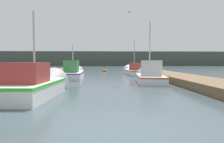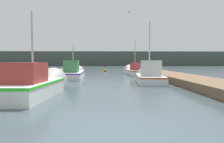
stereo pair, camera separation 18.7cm
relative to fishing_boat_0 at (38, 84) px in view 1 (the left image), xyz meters
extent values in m
plane|color=#38474C|center=(3.18, -4.67, -0.48)|extent=(200.00, 200.00, 0.00)
cube|color=brown|center=(-2.39, 11.33, -0.25)|extent=(2.68, 40.00, 0.46)
cube|color=brown|center=(8.75, 11.33, -0.25)|extent=(2.68, 40.00, 0.46)
cube|color=#424C42|center=(3.18, 65.51, 1.96)|extent=(120.00, 16.00, 4.88)
cube|color=silver|center=(-0.03, -0.60, -0.15)|extent=(1.94, 4.09, 0.67)
cube|color=green|center=(-0.03, -0.60, 0.13)|extent=(1.98, 4.12, 0.10)
cone|color=silver|center=(0.11, 1.89, -0.15)|extent=(1.69, 1.08, 1.63)
cube|color=#99332D|center=(-0.06, -1.10, 0.58)|extent=(1.46, 1.57, 0.79)
cylinder|color=#B2B2B7|center=(-0.02, -0.30, 1.66)|extent=(0.08, 0.08, 2.94)
cube|color=silver|center=(6.13, 4.75, -0.21)|extent=(2.08, 4.16, 0.55)
cube|color=#C05D26|center=(6.13, 4.75, 0.01)|extent=(2.11, 4.20, 0.10)
cone|color=silver|center=(6.37, 7.15, -0.21)|extent=(1.68, 0.95, 1.60)
cube|color=silver|center=(6.08, 4.25, 0.58)|extent=(1.37, 1.26, 1.02)
cylinder|color=#B2B2B7|center=(6.16, 5.05, 1.93)|extent=(0.08, 0.08, 3.74)
cube|color=silver|center=(0.18, 8.68, -0.19)|extent=(1.89, 5.06, 0.59)
cube|color=purple|center=(0.18, 8.68, 0.05)|extent=(1.92, 5.09, 0.10)
cone|color=silver|center=(0.06, 11.66, -0.19)|extent=(1.65, 1.03, 1.61)
cube|color=#387A42|center=(0.20, 8.06, 0.61)|extent=(1.19, 1.89, 1.00)
cylinder|color=#B2B2B7|center=(0.16, 9.06, 1.28)|extent=(0.08, 0.08, 2.35)
cube|color=silver|center=(6.37, 12.99, -0.19)|extent=(1.99, 5.08, 0.58)
cube|color=#B84E12|center=(6.37, 12.99, 0.04)|extent=(2.02, 5.11, 0.10)
cone|color=silver|center=(6.20, 16.05, -0.19)|extent=(1.69, 1.22, 1.63)
cube|color=#99332D|center=(6.40, 12.36, 0.48)|extent=(1.28, 2.06, 0.75)
cylinder|color=#B2B2B7|center=(6.35, 13.36, 1.80)|extent=(0.08, 0.08, 3.40)
cylinder|color=#473523|center=(7.55, 7.31, 0.12)|extent=(0.28, 0.28, 1.21)
cylinder|color=silver|center=(7.55, 7.31, 0.75)|extent=(0.33, 0.33, 0.04)
cylinder|color=#473523|center=(7.48, 7.83, 0.17)|extent=(0.22, 0.22, 1.29)
cylinder|color=silver|center=(7.48, 7.83, 0.83)|extent=(0.25, 0.25, 0.04)
cylinder|color=#473523|center=(7.39, 11.38, 0.20)|extent=(0.30, 0.30, 1.37)
cylinder|color=silver|center=(7.39, 11.38, 0.91)|extent=(0.35, 0.35, 0.04)
sphere|color=#BF6513|center=(2.99, 20.30, -0.33)|extent=(0.55, 0.55, 0.55)
cylinder|color=black|center=(2.99, 20.30, 0.19)|extent=(0.06, 0.06, 0.50)
ellipsoid|color=white|center=(4.67, 5.24, 4.45)|extent=(0.31, 0.23, 0.12)
cube|color=gray|center=(4.62, 5.37, 4.47)|extent=(0.21, 0.30, 0.07)
cube|color=gray|center=(4.71, 5.11, 4.47)|extent=(0.21, 0.30, 0.07)
camera|label=1|loc=(2.93, -8.89, 1.01)|focal=32.00mm
camera|label=2|loc=(3.12, -8.90, 1.01)|focal=32.00mm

